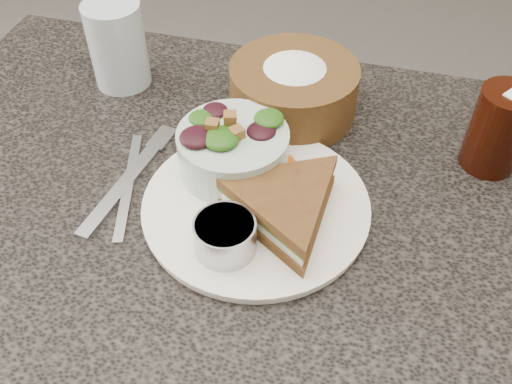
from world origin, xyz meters
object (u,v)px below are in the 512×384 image
at_px(water_glass, 118,45).
at_px(dressing_ramekin, 225,236).
at_px(bread_basket, 294,82).
at_px(cola_glass, 500,126).
at_px(salad_bowl, 233,144).
at_px(dinner_plate, 256,206).
at_px(sandwich, 284,205).
at_px(dining_table, 253,364).

bearing_deg(water_glass, dressing_ramekin, -48.55).
xyz_separation_m(bread_basket, cola_glass, (0.26, -0.04, 0.01)).
distance_m(salad_bowl, dressing_ramekin, 0.13).
xyz_separation_m(dinner_plate, bread_basket, (0.00, 0.19, 0.04)).
xyz_separation_m(dinner_plate, water_glass, (-0.26, 0.20, 0.06)).
relative_size(bread_basket, water_glass, 1.42).
height_order(dressing_ramekin, bread_basket, bread_basket).
bearing_deg(sandwich, dressing_ramekin, -98.72).
height_order(dinner_plate, salad_bowl, salad_bowl).
bearing_deg(water_glass, bread_basket, -1.62).
distance_m(sandwich, cola_glass, 0.29).
height_order(dinner_plate, water_glass, water_glass).
bearing_deg(bread_basket, dining_table, -91.63).
relative_size(dinner_plate, dressing_ramekin, 3.90).
bearing_deg(salad_bowl, dinner_plate, -50.37).
distance_m(dining_table, salad_bowl, 0.43).
bearing_deg(water_glass, salad_bowl, -35.04).
xyz_separation_m(dining_table, dressing_ramekin, (-0.01, -0.07, 0.41)).
bearing_deg(dining_table, sandwich, -12.09).
bearing_deg(water_glass, sandwich, -36.57).
height_order(dressing_ramekin, cola_glass, cola_glass).
xyz_separation_m(dining_table, bread_basket, (0.01, 0.20, 0.42)).
bearing_deg(sandwich, water_glass, 176.53).
bearing_deg(dinner_plate, cola_glass, 30.30).
bearing_deg(dressing_ramekin, salad_bowl, 102.28).
height_order(sandwich, dressing_ramekin, sandwich).
height_order(cola_glass, water_glass, water_glass).
relative_size(dressing_ramekin, cola_glass, 0.56).
bearing_deg(dining_table, salad_bowl, 123.10).
distance_m(sandwich, salad_bowl, 0.10).
height_order(dining_table, dressing_ramekin, dressing_ramekin).
relative_size(dining_table, dressing_ramekin, 14.77).
height_order(dinner_plate, sandwich, sandwich).
bearing_deg(salad_bowl, bread_basket, 73.19).
relative_size(dining_table, salad_bowl, 7.42).
xyz_separation_m(sandwich, water_glass, (-0.29, 0.22, 0.03)).
xyz_separation_m(salad_bowl, dressing_ramekin, (0.03, -0.12, -0.02)).
distance_m(dressing_ramekin, bread_basket, 0.27).
relative_size(cola_glass, water_glass, 0.98).
bearing_deg(dining_table, bread_basket, 88.37).
distance_m(dinner_plate, bread_basket, 0.20).
height_order(sandwich, cola_glass, cola_glass).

